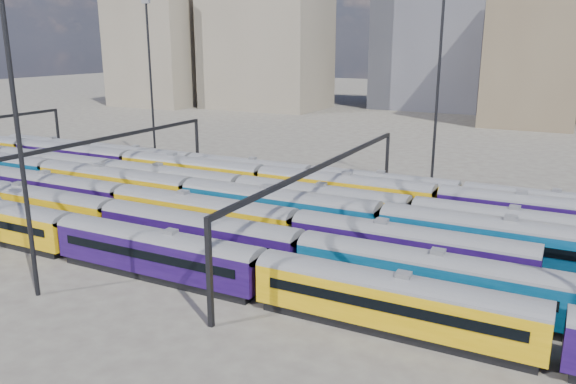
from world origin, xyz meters
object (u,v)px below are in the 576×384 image
at_px(rake_0, 68,230).
at_px(rake_1, 111,215).
at_px(rake_2, 54,188).
at_px(mast_2, 16,117).

height_order(rake_0, rake_1, rake_1).
bearing_deg(rake_0, rake_1, 85.86).
xyz_separation_m(rake_2, mast_2, (17.45, -17.00, 11.25)).
xyz_separation_m(rake_0, rake_2, (-13.41, 10.00, 0.11)).
bearing_deg(mast_2, rake_1, 107.05).
bearing_deg(rake_1, rake_0, -94.14).
height_order(rake_1, mast_2, mast_2).
bearing_deg(rake_2, rake_0, -36.71).
bearing_deg(mast_2, rake_2, 135.76).
height_order(rake_0, rake_2, rake_2).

